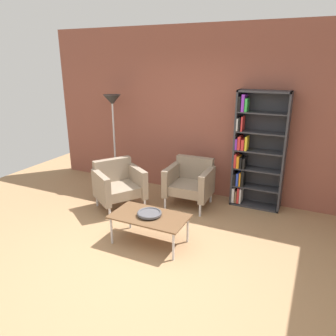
{
  "coord_description": "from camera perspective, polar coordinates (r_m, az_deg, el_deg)",
  "views": [
    {
      "loc": [
        1.72,
        -2.91,
        2.33
      ],
      "look_at": [
        -0.05,
        0.84,
        0.95
      ],
      "focal_mm": 34.71,
      "sensor_mm": 36.0,
      "label": 1
    }
  ],
  "objects": [
    {
      "name": "ground_plane",
      "position": [
        4.11,
        -4.52,
        -16.25
      ],
      "size": [
        8.32,
        8.32,
        0.0
      ],
      "primitive_type": "plane",
      "color": "#9E7751"
    },
    {
      "name": "brick_back_panel",
      "position": [
        5.7,
        7.6,
        9.38
      ],
      "size": [
        6.4,
        0.12,
        2.9
      ],
      "primitive_type": "cube",
      "color": "brown",
      "rests_on": "ground_plane"
    },
    {
      "name": "bookshelf_tall",
      "position": [
        5.42,
        14.98,
        2.75
      ],
      "size": [
        0.8,
        0.3,
        1.9
      ],
      "color": "#333338",
      "rests_on": "ground_plane"
    },
    {
      "name": "coffee_table_low",
      "position": [
        4.31,
        -3.27,
        -8.73
      ],
      "size": [
        1.0,
        0.56,
        0.4
      ],
      "color": "brown",
      "rests_on": "ground_plane"
    },
    {
      "name": "decorative_bowl",
      "position": [
        4.28,
        -3.29,
        -7.93
      ],
      "size": [
        0.32,
        0.32,
        0.05
      ],
      "color": "#4C4C51",
      "rests_on": "coffee_table_low"
    },
    {
      "name": "armchair_spare_guest",
      "position": [
        5.36,
        -8.75,
        -2.76
      ],
      "size": [
        0.93,
        0.94,
        0.78
      ],
      "rotation": [
        0.0,
        0.0,
        0.98
      ],
      "color": "gray",
      "rests_on": "ground_plane"
    },
    {
      "name": "armchair_corner_red",
      "position": [
        5.41,
        3.92,
        -2.37
      ],
      "size": [
        0.74,
        0.68,
        0.78
      ],
      "rotation": [
        0.0,
        0.0,
        0.03
      ],
      "color": "gray",
      "rests_on": "ground_plane"
    },
    {
      "name": "floor_lamp_torchiere",
      "position": [
        6.11,
        -9.69,
        9.87
      ],
      "size": [
        0.32,
        0.32,
        1.74
      ],
      "color": "silver",
      "rests_on": "ground_plane"
    }
  ]
}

